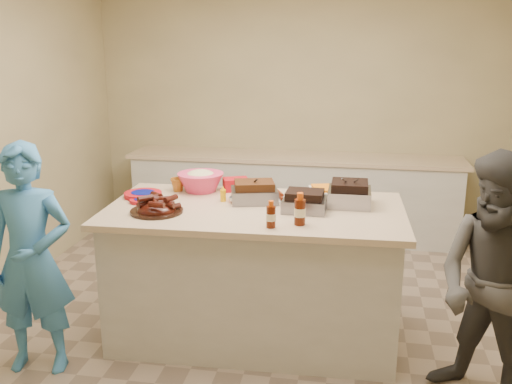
% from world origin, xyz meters
% --- Properties ---
extents(room, '(4.50, 5.00, 2.70)m').
position_xyz_m(room, '(0.00, 0.00, 0.00)').
color(room, tan).
rests_on(room, ground).
extents(back_counter, '(3.60, 0.64, 0.90)m').
position_xyz_m(back_counter, '(0.00, 2.20, 0.45)').
color(back_counter, beige).
rests_on(back_counter, ground).
extents(island, '(2.11, 1.16, 0.98)m').
position_xyz_m(island, '(-0.02, -0.06, 0.00)').
color(island, beige).
rests_on(island, ground).
extents(rib_platter, '(0.40, 0.40, 0.14)m').
position_xyz_m(rib_platter, '(-0.66, -0.29, 0.98)').
color(rib_platter, '#3F1008').
rests_on(rib_platter, island).
extents(pulled_pork_tray, '(0.38, 0.32, 0.10)m').
position_xyz_m(pulled_pork_tray, '(-0.05, 0.07, 0.98)').
color(pulled_pork_tray, '#47230F').
rests_on(pulled_pork_tray, island).
extents(brisket_tray, '(0.30, 0.25, 0.09)m').
position_xyz_m(brisket_tray, '(0.33, -0.08, 0.98)').
color(brisket_tray, black).
rests_on(brisket_tray, island).
extents(roasting_pan, '(0.30, 0.30, 0.12)m').
position_xyz_m(roasting_pan, '(0.63, 0.11, 0.98)').
color(roasting_pan, gray).
rests_on(roasting_pan, island).
extents(coleslaw_bowl, '(0.37, 0.37, 0.24)m').
position_xyz_m(coleslaw_bowl, '(-0.51, 0.29, 0.98)').
color(coleslaw_bowl, '#E03461').
rests_on(coleslaw_bowl, island).
extents(sausage_plate, '(0.37, 0.37, 0.05)m').
position_xyz_m(sausage_plate, '(0.03, 0.16, 0.98)').
color(sausage_plate, silver).
rests_on(sausage_plate, island).
extents(mac_cheese_dish, '(0.38, 0.32, 0.09)m').
position_xyz_m(mac_cheese_dish, '(0.51, 0.29, 0.98)').
color(mac_cheese_dish, orange).
rests_on(mac_cheese_dish, island).
extents(bbq_bottle_a, '(0.06, 0.06, 0.17)m').
position_xyz_m(bbq_bottle_a, '(0.15, -0.47, 0.98)').
color(bbq_bottle_a, '#431304').
rests_on(bbq_bottle_a, island).
extents(bbq_bottle_b, '(0.07, 0.07, 0.21)m').
position_xyz_m(bbq_bottle_b, '(0.33, -0.38, 0.98)').
color(bbq_bottle_b, '#431304').
rests_on(bbq_bottle_b, island).
extents(mustard_bottle, '(0.04, 0.04, 0.12)m').
position_xyz_m(mustard_bottle, '(-0.28, 0.05, 0.98)').
color(mustard_bottle, '#E7A508').
rests_on(mustard_bottle, island).
extents(sauce_bowl, '(0.13, 0.04, 0.13)m').
position_xyz_m(sauce_bowl, '(-0.16, 0.04, 0.98)').
color(sauce_bowl, silver).
rests_on(sauce_bowl, island).
extents(plate_stack_large, '(0.29, 0.29, 0.03)m').
position_xyz_m(plate_stack_large, '(-0.90, 0.06, 0.98)').
color(plate_stack_large, '#A60D15').
rests_on(plate_stack_large, island).
extents(plate_stack_small, '(0.18, 0.18, 0.02)m').
position_xyz_m(plate_stack_small, '(-0.85, -0.08, 0.98)').
color(plate_stack_small, '#A60D15').
rests_on(plate_stack_small, island).
extents(plastic_cup, '(0.11, 0.11, 0.11)m').
position_xyz_m(plastic_cup, '(-0.69, 0.26, 0.98)').
color(plastic_cup, '#AB661C').
rests_on(plastic_cup, island).
extents(basket_stack, '(0.23, 0.20, 0.09)m').
position_xyz_m(basket_stack, '(-0.25, 0.37, 0.98)').
color(basket_stack, '#A60D15').
rests_on(basket_stack, island).
extents(guest_blue, '(0.79, 1.59, 0.36)m').
position_xyz_m(guest_blue, '(-1.35, -0.74, 0.00)').
color(guest_blue, '#3C84C2').
rests_on(guest_blue, ground).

